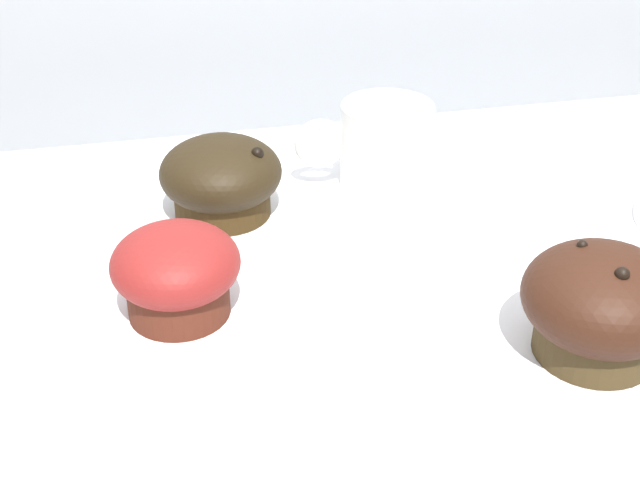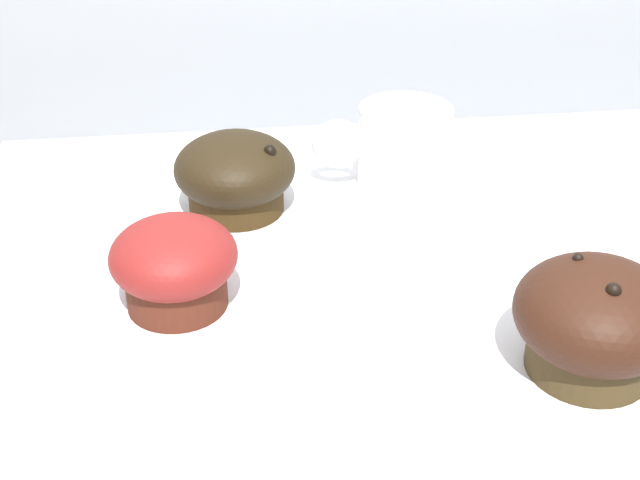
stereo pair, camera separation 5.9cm
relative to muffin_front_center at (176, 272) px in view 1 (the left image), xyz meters
name	(u,v)px [view 1 (the left image)]	position (x,y,z in m)	size (l,w,h in m)	color
wall_back	(355,48)	(0.30, 0.62, -0.05)	(3.20, 0.10, 1.80)	#B2B7BC
muffin_front_center	(176,272)	(0.00, 0.00, 0.00)	(0.10, 0.10, 0.07)	#4D2014
muffin_back_left	(601,305)	(0.30, -0.12, 0.00)	(0.12, 0.12, 0.09)	#3E2F18
muffin_back_right	(221,179)	(0.05, 0.15, 0.00)	(0.11, 0.11, 0.08)	#35250F
coffee_cup	(384,144)	(0.22, 0.18, 0.01)	(0.14, 0.09, 0.08)	white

